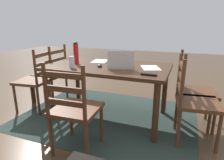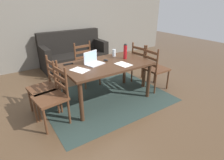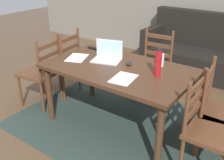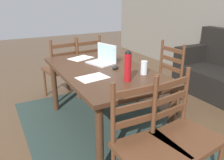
{
  "view_description": "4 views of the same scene",
  "coord_description": "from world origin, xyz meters",
  "px_view_note": "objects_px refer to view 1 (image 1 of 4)",
  "views": [
    {
      "loc": [
        -0.98,
        2.31,
        1.27
      ],
      "look_at": [
        -0.07,
        0.01,
        0.55
      ],
      "focal_mm": 30.87,
      "sensor_mm": 36.0,
      "label": 1
    },
    {
      "loc": [
        -1.67,
        -2.69,
        1.83
      ],
      "look_at": [
        0.02,
        -0.14,
        0.45
      ],
      "focal_mm": 29.09,
      "sensor_mm": 36.0,
      "label": 2
    },
    {
      "loc": [
        1.51,
        -2.22,
        1.83
      ],
      "look_at": [
        -0.14,
        0.08,
        0.51
      ],
      "focal_mm": 42.41,
      "sensor_mm": 36.0,
      "label": 3
    },
    {
      "loc": [
        2.25,
        -1.09,
        1.51
      ],
      "look_at": [
        -0.0,
        0.11,
        0.59
      ],
      "focal_mm": 37.58,
      "sensor_mm": 36.0,
      "label": 4
    }
  ],
  "objects_px": {
    "chair_left_far": "(194,102)",
    "tv_remote": "(149,75)",
    "chair_far_head": "(75,110)",
    "water_bottle": "(76,52)",
    "computer_mouse": "(100,65)",
    "chair_left_near": "(193,91)",
    "chair_right_far": "(35,80)",
    "dining_table": "(108,72)",
    "chair_right_near": "(51,74)",
    "laptop": "(121,64)",
    "drinking_glass": "(72,62)"
  },
  "relations": [
    {
      "from": "water_bottle",
      "to": "tv_remote",
      "type": "xyz_separation_m",
      "value": [
        -1.07,
        0.28,
        -0.15
      ]
    },
    {
      "from": "chair_right_far",
      "to": "chair_right_near",
      "type": "bearing_deg",
      "value": -90.06
    },
    {
      "from": "chair_far_head",
      "to": "computer_mouse",
      "type": "xyz_separation_m",
      "value": [
        0.06,
        -0.72,
        0.29
      ]
    },
    {
      "from": "laptop",
      "to": "water_bottle",
      "type": "height_order",
      "value": "water_bottle"
    },
    {
      "from": "chair_left_far",
      "to": "water_bottle",
      "type": "bearing_deg",
      "value": -5.81
    },
    {
      "from": "chair_right_far",
      "to": "laptop",
      "type": "relative_size",
      "value": 2.57
    },
    {
      "from": "chair_left_far",
      "to": "chair_left_near",
      "type": "bearing_deg",
      "value": -90.01
    },
    {
      "from": "chair_right_far",
      "to": "laptop",
      "type": "xyz_separation_m",
      "value": [
        -1.32,
        -0.08,
        0.33
      ]
    },
    {
      "from": "chair_right_far",
      "to": "drinking_glass",
      "type": "relative_size",
      "value": 6.7
    },
    {
      "from": "dining_table",
      "to": "chair_left_near",
      "type": "xyz_separation_m",
      "value": [
        -1.09,
        -0.18,
        -0.19
      ]
    },
    {
      "from": "laptop",
      "to": "computer_mouse",
      "type": "bearing_deg",
      "value": 2.38
    },
    {
      "from": "water_bottle",
      "to": "chair_far_head",
      "type": "bearing_deg",
      "value": 119.53
    },
    {
      "from": "chair_right_far",
      "to": "tv_remote",
      "type": "bearing_deg",
      "value": 175.46
    },
    {
      "from": "chair_far_head",
      "to": "water_bottle",
      "type": "bearing_deg",
      "value": -60.47
    },
    {
      "from": "tv_remote",
      "to": "water_bottle",
      "type": "bearing_deg",
      "value": -103.43
    },
    {
      "from": "chair_far_head",
      "to": "computer_mouse",
      "type": "bearing_deg",
      "value": -85.15
    },
    {
      "from": "chair_left_far",
      "to": "water_bottle",
      "type": "distance_m",
      "value": 1.61
    },
    {
      "from": "chair_left_near",
      "to": "chair_right_near",
      "type": "height_order",
      "value": "same"
    },
    {
      "from": "chair_right_near",
      "to": "dining_table",
      "type": "bearing_deg",
      "value": 170.2
    },
    {
      "from": "chair_left_near",
      "to": "chair_far_head",
      "type": "distance_m",
      "value": 1.5
    },
    {
      "from": "chair_left_far",
      "to": "laptop",
      "type": "distance_m",
      "value": 0.93
    },
    {
      "from": "computer_mouse",
      "to": "drinking_glass",
      "type": "bearing_deg",
      "value": 0.39
    },
    {
      "from": "tv_remote",
      "to": "chair_right_near",
      "type": "bearing_deg",
      "value": -105.21
    },
    {
      "from": "water_bottle",
      "to": "drinking_glass",
      "type": "height_order",
      "value": "water_bottle"
    },
    {
      "from": "chair_far_head",
      "to": "water_bottle",
      "type": "height_order",
      "value": "water_bottle"
    },
    {
      "from": "chair_left_far",
      "to": "chair_right_near",
      "type": "xyz_separation_m",
      "value": [
        2.18,
        -0.38,
        0.0
      ]
    },
    {
      "from": "dining_table",
      "to": "water_bottle",
      "type": "distance_m",
      "value": 0.52
    },
    {
      "from": "chair_left_far",
      "to": "chair_right_near",
      "type": "height_order",
      "value": "same"
    },
    {
      "from": "water_bottle",
      "to": "dining_table",
      "type": "bearing_deg",
      "value": -175.38
    },
    {
      "from": "chair_left_far",
      "to": "tv_remote",
      "type": "xyz_separation_m",
      "value": [
        0.48,
        0.12,
        0.29
      ]
    },
    {
      "from": "laptop",
      "to": "chair_right_near",
      "type": "bearing_deg",
      "value": -12.7
    },
    {
      "from": "chair_far_head",
      "to": "tv_remote",
      "type": "height_order",
      "value": "chair_far_head"
    },
    {
      "from": "chair_right_far",
      "to": "dining_table",
      "type": "bearing_deg",
      "value": -170.48
    },
    {
      "from": "laptop",
      "to": "water_bottle",
      "type": "distance_m",
      "value": 0.69
    },
    {
      "from": "water_bottle",
      "to": "computer_mouse",
      "type": "bearing_deg",
      "value": 168.15
    },
    {
      "from": "water_bottle",
      "to": "laptop",
      "type": "bearing_deg",
      "value": 174.0
    },
    {
      "from": "chair_left_near",
      "to": "chair_left_far",
      "type": "xyz_separation_m",
      "value": [
        0.0,
        0.38,
        0.0
      ]
    },
    {
      "from": "drinking_glass",
      "to": "chair_left_near",
      "type": "bearing_deg",
      "value": -161.97
    },
    {
      "from": "computer_mouse",
      "to": "chair_right_near",
      "type": "bearing_deg",
      "value": -45.46
    },
    {
      "from": "dining_table",
      "to": "laptop",
      "type": "xyz_separation_m",
      "value": [
        -0.22,
        0.11,
        0.15
      ]
    },
    {
      "from": "chair_right_far",
      "to": "drinking_glass",
      "type": "height_order",
      "value": "chair_right_far"
    },
    {
      "from": "computer_mouse",
      "to": "tv_remote",
      "type": "bearing_deg",
      "value": 134.67
    },
    {
      "from": "chair_left_near",
      "to": "water_bottle",
      "type": "xyz_separation_m",
      "value": [
        1.55,
        0.22,
        0.43
      ]
    },
    {
      "from": "chair_left_near",
      "to": "chair_far_head",
      "type": "height_order",
      "value": "same"
    },
    {
      "from": "chair_right_near",
      "to": "laptop",
      "type": "xyz_separation_m",
      "value": [
        -1.31,
        0.3,
        0.33
      ]
    },
    {
      "from": "water_bottle",
      "to": "tv_remote",
      "type": "bearing_deg",
      "value": 165.2
    },
    {
      "from": "chair_left_near",
      "to": "drinking_glass",
      "type": "xyz_separation_m",
      "value": [
        1.45,
        0.47,
        0.35
      ]
    },
    {
      "from": "dining_table",
      "to": "drinking_glass",
      "type": "relative_size",
      "value": 11.31
    },
    {
      "from": "chair_left_far",
      "to": "chair_far_head",
      "type": "relative_size",
      "value": 1.0
    },
    {
      "from": "tv_remote",
      "to": "chair_left_near",
      "type": "bearing_deg",
      "value": 137.67
    }
  ]
}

